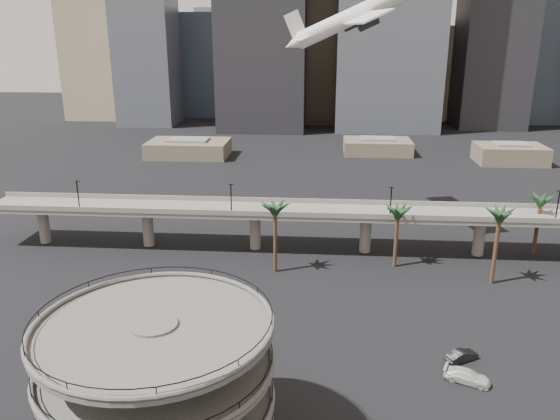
# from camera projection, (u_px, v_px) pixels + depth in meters

# --- Properties ---
(parking_ramp) EXTENTS (22.20, 22.20, 17.35)m
(parking_ramp) POSITION_uv_depth(u_px,v_px,m) (159.00, 383.00, 51.75)
(parking_ramp) COLOR #4C4A47
(parking_ramp) RESTS_ON ground
(overpass) EXTENTS (130.00, 9.30, 14.70)m
(overpass) POSITION_uv_depth(u_px,v_px,m) (310.00, 215.00, 107.53)
(overpass) COLOR slate
(overpass) RESTS_ON ground
(palm_trees) EXTENTS (54.40, 18.40, 14.00)m
(palm_trees) POSITION_uv_depth(u_px,v_px,m) (430.00, 210.00, 97.59)
(palm_trees) COLOR #4B3220
(palm_trees) RESTS_ON ground
(low_buildings) EXTENTS (135.00, 27.50, 6.80)m
(low_buildings) POSITION_uv_depth(u_px,v_px,m) (336.00, 149.00, 191.21)
(low_buildings) COLOR brown
(low_buildings) RESTS_ON ground
(skyline) EXTENTS (269.00, 86.00, 131.43)m
(skyline) POSITION_uv_depth(u_px,v_px,m) (354.00, 18.00, 247.61)
(skyline) COLOR gray
(skyline) RESTS_ON ground
(airborne_jet) EXTENTS (30.85, 28.73, 15.86)m
(airborne_jet) POSITION_uv_depth(u_px,v_px,m) (358.00, 14.00, 108.47)
(airborne_jet) COLOR white
(airborne_jet) RESTS_ON ground
(car_a) EXTENTS (4.62, 2.44, 1.50)m
(car_a) POSITION_uv_depth(u_px,v_px,m) (250.00, 347.00, 74.30)
(car_a) COLOR maroon
(car_a) RESTS_ON ground
(car_b) EXTENTS (4.78, 3.67, 1.51)m
(car_b) POSITION_uv_depth(u_px,v_px,m) (462.00, 356.00, 72.35)
(car_b) COLOR black
(car_b) RESTS_ON ground
(car_c) EXTENTS (6.08, 4.30, 1.64)m
(car_c) POSITION_uv_depth(u_px,v_px,m) (467.00, 376.00, 67.88)
(car_c) COLOR silver
(car_c) RESTS_ON ground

